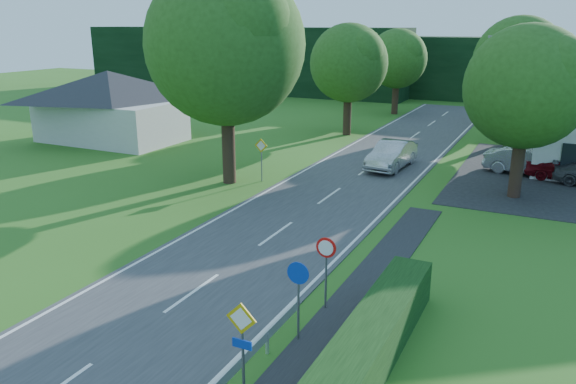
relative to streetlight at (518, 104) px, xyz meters
The scene contains 23 objects.
road 13.59m from the streetlight, 128.88° to the right, with size 7.00×80.00×0.04m, color #3A3A3C.
line_edge_left 15.73m from the streetlight, 138.52° to the right, with size 0.12×80.00×0.01m, color white.
line_edge_right 11.95m from the streetlight, 115.70° to the right, with size 0.12×80.00×0.01m, color white.
line_centre 13.58m from the streetlight, 128.88° to the right, with size 0.12×80.00×0.01m, color white, non-canonical shape.
tree_main 15.35m from the streetlight, 156.89° to the right, with size 9.40×9.40×11.64m, color #264D17, non-canonical shape.
tree_left_far 16.45m from the streetlight, 142.56° to the left, with size 7.00×7.00×8.58m, color #264D17, non-canonical shape.
tree_right_far 12.05m from the streetlight, 95.06° to the left, with size 7.40×7.40×9.09m, color #264D17, non-canonical shape.
tree_left_back 25.34m from the streetlight, 119.73° to the left, with size 6.60×6.60×8.07m, color #264D17, non-canonical shape.
tree_right_back 20.12m from the streetlight, 95.89° to the left, with size 6.20×6.20×7.56m, color #264D17, non-canonical shape.
tree_right_mid 2.05m from the streetlight, 77.66° to the right, with size 7.00×7.00×8.58m, color #264D17, non-canonical shape.
treeline_left 48.22m from the streetlight, 138.42° to the left, with size 44.00×6.00×8.00m, color black.
treeline_right 36.01m from the streetlight, 90.10° to the left, with size 30.00×5.00×7.00m, color black.
bungalow_left 28.12m from the streetlight, behind, with size 11.00×6.50×5.20m.
streetlight is the anchor object (origin of this frame).
sign_priority_right 22.50m from the streetlight, 99.70° to the right, with size 0.78×0.09×2.59m.
sign_roundabout 19.59m from the streetlight, 101.19° to the right, with size 0.64×0.08×2.37m.
sign_speed_limit 17.64m from the streetlight, 102.46° to the right, with size 0.64×0.11×2.37m.
sign_priority_left 13.80m from the streetlight, 158.22° to the right, with size 0.78×0.09×2.44m.
moving_car 7.80m from the streetlight, behind, with size 1.73×4.96×1.63m, color #AAA9AE.
motorcycle 9.69m from the streetlight, 153.48° to the left, with size 0.71×2.05×1.07m, color black.
parked_car_red 5.24m from the streetlight, 43.38° to the left, with size 1.66×4.12×1.40m, color maroon.
parked_car_silver_a 4.79m from the streetlight, 76.94° to the left, with size 1.69×4.84×1.59m, color #A9A9AE.
parasol 6.26m from the streetlight, 71.97° to the left, with size 2.24×2.28×2.05m, color red.
Camera 1 is at (10.15, -1.62, 8.55)m, focal length 35.00 mm.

